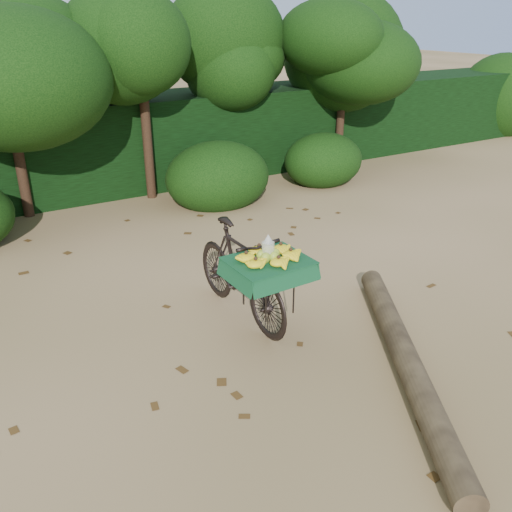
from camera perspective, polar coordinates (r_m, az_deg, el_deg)
ground at (r=6.48m, az=1.40°, el=-7.01°), size 80.00×80.00×0.00m
vendor_bicycle at (r=6.33m, az=-1.57°, el=-1.66°), size 0.86×1.94×1.17m
fallen_log at (r=5.83m, az=15.54°, el=-10.44°), size 2.06×3.27×0.26m
hedge_backdrop at (r=11.64m, az=-15.41°, el=11.20°), size 26.00×1.80×1.80m
tree_row at (r=10.54m, az=-18.33°, el=15.67°), size 14.50×2.00×4.00m
bush_clumps at (r=10.06m, az=-9.17°, el=7.12°), size 8.80×1.70×0.90m
leaf_litter at (r=6.96m, az=-1.42°, el=-4.58°), size 7.00×7.30×0.01m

